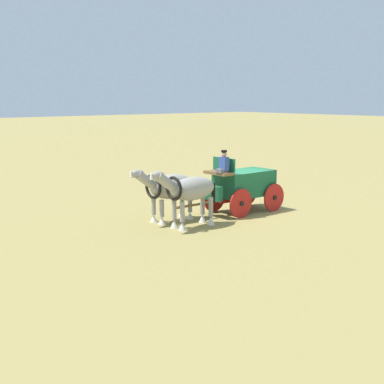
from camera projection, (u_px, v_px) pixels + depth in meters
ground_plane at (244, 211)px, 23.47m from camera, size 220.00×220.00×0.00m
show_wagon at (242, 185)px, 23.17m from camera, size 5.51×1.81×2.81m
draft_horse_near at (190, 191)px, 20.44m from camera, size 3.11×0.93×2.29m
draft_horse_off at (169, 188)px, 21.44m from camera, size 3.12×1.01×2.22m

